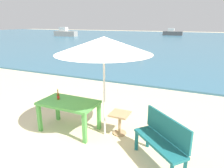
{
  "coord_description": "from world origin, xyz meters",
  "views": [
    {
      "loc": [
        2.57,
        -3.0,
        2.59
      ],
      "look_at": [
        -0.14,
        3.0,
        0.6
      ],
      "focal_mm": 32.92,
      "sensor_mm": 36.0,
      "label": 1
    }
  ],
  "objects_px": {
    "patio_umbrella": "(104,45)",
    "picnic_table_green": "(69,106)",
    "swimmer_person": "(141,57)",
    "side_table_wood": "(120,120)",
    "bench_teal_center": "(162,138)",
    "boat_cargo_ship": "(172,33)",
    "boat_fishing_trawler": "(65,33)",
    "beer_bottle_amber": "(58,96)"
  },
  "relations": [
    {
      "from": "picnic_table_green",
      "to": "boat_cargo_ship",
      "type": "relative_size",
      "value": 0.38
    },
    {
      "from": "patio_umbrella",
      "to": "bench_teal_center",
      "type": "bearing_deg",
      "value": -19.04
    },
    {
      "from": "patio_umbrella",
      "to": "swimmer_person",
      "type": "xyz_separation_m",
      "value": [
        -2.12,
        10.04,
        -1.88
      ]
    },
    {
      "from": "patio_umbrella",
      "to": "bench_teal_center",
      "type": "xyz_separation_m",
      "value": [
        1.43,
        -0.49,
        -1.58
      ]
    },
    {
      "from": "boat_cargo_ship",
      "to": "boat_fishing_trawler",
      "type": "distance_m",
      "value": 20.56
    },
    {
      "from": "patio_umbrella",
      "to": "side_table_wood",
      "type": "relative_size",
      "value": 4.26
    },
    {
      "from": "beer_bottle_amber",
      "to": "side_table_wood",
      "type": "height_order",
      "value": "beer_bottle_amber"
    },
    {
      "from": "side_table_wood",
      "to": "swimmer_person",
      "type": "height_order",
      "value": "side_table_wood"
    },
    {
      "from": "swimmer_person",
      "to": "patio_umbrella",
      "type": "bearing_deg",
      "value": -78.08
    },
    {
      "from": "side_table_wood",
      "to": "swimmer_person",
      "type": "relative_size",
      "value": 1.32
    },
    {
      "from": "bench_teal_center",
      "to": "boat_fishing_trawler",
      "type": "distance_m",
      "value": 36.54
    },
    {
      "from": "side_table_wood",
      "to": "boat_cargo_ship",
      "type": "height_order",
      "value": "boat_cargo_ship"
    },
    {
      "from": "picnic_table_green",
      "to": "bench_teal_center",
      "type": "distance_m",
      "value": 2.34
    },
    {
      "from": "swimmer_person",
      "to": "bench_teal_center",
      "type": "bearing_deg",
      "value": -71.36
    },
    {
      "from": "boat_cargo_ship",
      "to": "boat_fishing_trawler",
      "type": "xyz_separation_m",
      "value": [
        -17.5,
        -10.79,
        0.1
      ]
    },
    {
      "from": "beer_bottle_amber",
      "to": "side_table_wood",
      "type": "bearing_deg",
      "value": 12.28
    },
    {
      "from": "patio_umbrella",
      "to": "boat_cargo_ship",
      "type": "xyz_separation_m",
      "value": [
        -4.22,
        38.56,
        -1.56
      ]
    },
    {
      "from": "picnic_table_green",
      "to": "patio_umbrella",
      "type": "bearing_deg",
      "value": 10.94
    },
    {
      "from": "picnic_table_green",
      "to": "boat_fishing_trawler",
      "type": "relative_size",
      "value": 0.31
    },
    {
      "from": "patio_umbrella",
      "to": "picnic_table_green",
      "type": "bearing_deg",
      "value": -169.06
    },
    {
      "from": "bench_teal_center",
      "to": "swimmer_person",
      "type": "height_order",
      "value": "bench_teal_center"
    },
    {
      "from": "boat_fishing_trawler",
      "to": "beer_bottle_amber",
      "type": "bearing_deg",
      "value": -53.68
    },
    {
      "from": "side_table_wood",
      "to": "bench_teal_center",
      "type": "xyz_separation_m",
      "value": [
        1.12,
        -0.67,
        0.19
      ]
    },
    {
      "from": "picnic_table_green",
      "to": "boat_cargo_ship",
      "type": "bearing_deg",
      "value": 94.92
    },
    {
      "from": "patio_umbrella",
      "to": "side_table_wood",
      "type": "bearing_deg",
      "value": 28.94
    },
    {
      "from": "swimmer_person",
      "to": "boat_cargo_ship",
      "type": "bearing_deg",
      "value": 94.21
    },
    {
      "from": "bench_teal_center",
      "to": "boat_fishing_trawler",
      "type": "height_order",
      "value": "boat_fishing_trawler"
    },
    {
      "from": "swimmer_person",
      "to": "beer_bottle_amber",
      "type": "bearing_deg",
      "value": -84.79
    },
    {
      "from": "side_table_wood",
      "to": "boat_cargo_ship",
      "type": "relative_size",
      "value": 0.15
    },
    {
      "from": "boat_fishing_trawler",
      "to": "patio_umbrella",
      "type": "bearing_deg",
      "value": -51.98
    },
    {
      "from": "bench_teal_center",
      "to": "boat_cargo_ship",
      "type": "height_order",
      "value": "boat_cargo_ship"
    },
    {
      "from": "picnic_table_green",
      "to": "side_table_wood",
      "type": "height_order",
      "value": "picnic_table_green"
    },
    {
      "from": "side_table_wood",
      "to": "swimmer_person",
      "type": "xyz_separation_m",
      "value": [
        -2.43,
        9.86,
        -0.11
      ]
    },
    {
      "from": "picnic_table_green",
      "to": "patio_umbrella",
      "type": "height_order",
      "value": "patio_umbrella"
    },
    {
      "from": "patio_umbrella",
      "to": "boat_fishing_trawler",
      "type": "height_order",
      "value": "patio_umbrella"
    },
    {
      "from": "swimmer_person",
      "to": "boat_fishing_trawler",
      "type": "bearing_deg",
      "value": 137.86
    },
    {
      "from": "beer_bottle_amber",
      "to": "swimmer_person",
      "type": "height_order",
      "value": "beer_bottle_amber"
    },
    {
      "from": "swimmer_person",
      "to": "side_table_wood",
      "type": "bearing_deg",
      "value": -76.14
    },
    {
      "from": "beer_bottle_amber",
      "to": "patio_umbrella",
      "type": "xyz_separation_m",
      "value": [
        1.19,
        0.15,
        1.26
      ]
    },
    {
      "from": "side_table_wood",
      "to": "boat_fishing_trawler",
      "type": "distance_m",
      "value": 35.31
    },
    {
      "from": "picnic_table_green",
      "to": "boat_fishing_trawler",
      "type": "bearing_deg",
      "value": 126.71
    },
    {
      "from": "beer_bottle_amber",
      "to": "side_table_wood",
      "type": "relative_size",
      "value": 0.49
    }
  ]
}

